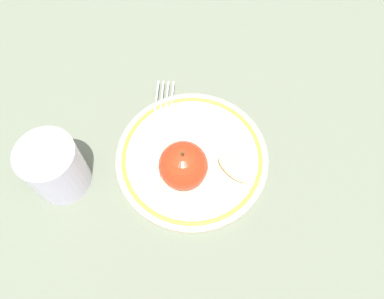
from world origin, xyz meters
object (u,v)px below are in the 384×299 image
fork (160,136)px  drinking_glass (55,168)px  apple_red_whole (183,166)px  plate (192,158)px  apple_slice_front (234,169)px

fork → drinking_glass: 0.15m
apple_red_whole → plate: bearing=15.8°
fork → drinking_glass: (-0.13, 0.07, 0.03)m
apple_red_whole → drinking_glass: size_ratio=0.86×
plate → apple_slice_front: 0.06m
plate → fork: fork is taller
plate → fork: (-0.00, 0.06, 0.01)m
apple_slice_front → drinking_glass: bearing=46.4°
plate → drinking_glass: (-0.13, 0.13, 0.04)m
plate → fork: size_ratio=1.34×
apple_slice_front → drinking_glass: size_ratio=0.63×
plate → drinking_glass: bearing=136.7°
apple_slice_front → drinking_glass: 0.24m
fork → drinking_glass: bearing=118.6°
plate → apple_slice_front: (0.02, -0.06, 0.02)m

